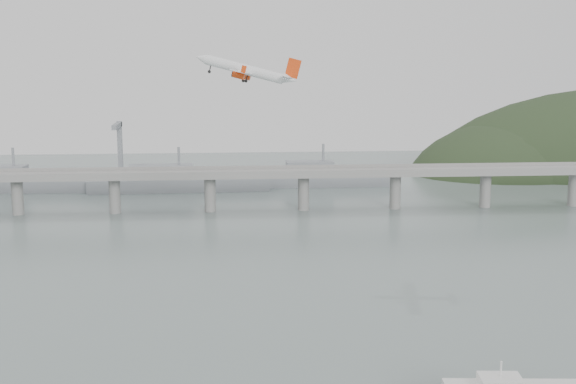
{
  "coord_description": "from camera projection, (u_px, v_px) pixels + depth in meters",
  "views": [
    {
      "loc": [
        -20.79,
        -204.15,
        82.59
      ],
      "look_at": [
        0.0,
        55.0,
        36.0
      ],
      "focal_mm": 48.0,
      "sensor_mm": 36.0,
      "label": 1
    }
  ],
  "objects": [
    {
      "name": "airliner",
      "position": [
        247.0,
        70.0,
        278.16
      ],
      "size": [
        38.98,
        35.71,
        12.42
      ],
      "rotation": [
        0.05,
        -0.24,
        2.92
      ],
      "color": "white",
      "rests_on": "ground"
    },
    {
      "name": "distant_fleet",
      "position": [
        3.0,
        183.0,
        463.27
      ],
      "size": [
        453.0,
        60.9,
        40.0
      ],
      "color": "slate",
      "rests_on": "ground"
    },
    {
      "name": "bridge",
      "position": [
        264.0,
        178.0,
        409.54
      ],
      "size": [
        800.0,
        22.0,
        23.9
      ],
      "color": "gray",
      "rests_on": "ground"
    },
    {
      "name": "ground",
      "position": [
        304.0,
        352.0,
        216.51
      ],
      "size": [
        900.0,
        900.0,
        0.0
      ],
      "primitive_type": "plane",
      "color": "slate",
      "rests_on": "ground"
    }
  ]
}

